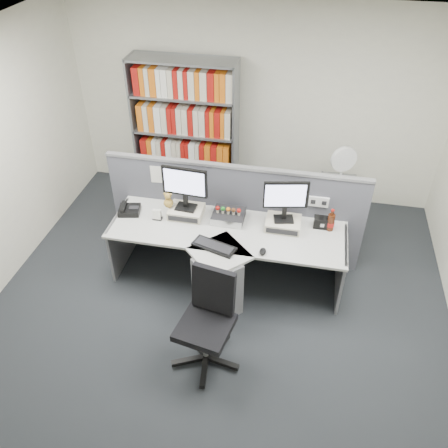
% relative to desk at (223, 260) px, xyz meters
% --- Properties ---
extents(ground, '(5.50, 5.50, 0.00)m').
position_rel_desk_xyz_m(ground, '(0.00, -0.60, -0.46)').
color(ground, '#2C3034').
rests_on(ground, ground).
extents(room_shell, '(5.04, 5.54, 2.72)m').
position_rel_desk_xyz_m(room_shell, '(0.00, -0.60, 1.33)').
color(room_shell, white).
rests_on(room_shell, ground).
extents(partition, '(3.00, 0.08, 1.27)m').
position_rel_desk_xyz_m(partition, '(0.00, 0.65, 0.19)').
color(partition, '#575863').
rests_on(partition, ground).
extents(desk, '(2.60, 1.20, 0.72)m').
position_rel_desk_xyz_m(desk, '(0.00, 0.00, 0.00)').
color(desk, beige).
rests_on(desk, ground).
extents(monitor_riser_left, '(0.38, 0.31, 0.10)m').
position_rel_desk_xyz_m(monitor_riser_left, '(-0.50, 0.38, 0.31)').
color(monitor_riser_left, beige).
rests_on(monitor_riser_left, desk).
extents(monitor_riser_right, '(0.38, 0.31, 0.10)m').
position_rel_desk_xyz_m(monitor_riser_right, '(0.60, 0.38, 0.31)').
color(monitor_riser_right, beige).
rests_on(monitor_riser_right, desk).
extents(monitor_left, '(0.51, 0.18, 0.52)m').
position_rel_desk_xyz_m(monitor_left, '(-0.50, 0.38, 0.67)').
color(monitor_left, black).
rests_on(monitor_left, monitor_riser_left).
extents(monitor_right, '(0.47, 0.19, 0.49)m').
position_rel_desk_xyz_m(monitor_right, '(0.60, 0.38, 0.65)').
color(monitor_right, black).
rests_on(monitor_right, monitor_riser_right).
extents(desktop_pc, '(0.35, 0.31, 0.09)m').
position_rel_desk_xyz_m(desktop_pc, '(-0.02, 0.40, 0.31)').
color(desktop_pc, black).
rests_on(desktop_pc, desk).
extents(figurines, '(0.29, 0.05, 0.09)m').
position_rel_desk_xyz_m(figurines, '(-0.02, 0.38, 0.41)').
color(figurines, beige).
rests_on(figurines, desktop_pc).
extents(keyboard, '(0.50, 0.30, 0.03)m').
position_rel_desk_xyz_m(keyboard, '(-0.07, -0.10, 0.28)').
color(keyboard, black).
rests_on(keyboard, desk).
extents(mouse, '(0.07, 0.11, 0.04)m').
position_rel_desk_xyz_m(mouse, '(0.44, -0.09, 0.28)').
color(mouse, black).
rests_on(mouse, desk).
extents(desk_phone, '(0.27, 0.26, 0.10)m').
position_rel_desk_xyz_m(desk_phone, '(-1.16, 0.30, 0.30)').
color(desk_phone, black).
rests_on(desk_phone, desk).
extents(desk_calendar, '(0.10, 0.08, 0.13)m').
position_rel_desk_xyz_m(desk_calendar, '(-0.81, 0.25, 0.32)').
color(desk_calendar, black).
rests_on(desk_calendar, desk).
extents(plush_toy, '(0.11, 0.11, 0.19)m').
position_rel_desk_xyz_m(plush_toy, '(-0.70, 0.37, 0.44)').
color(plush_toy, '#A78437').
rests_on(plush_toy, monitor_riser_left).
extents(speaker, '(0.19, 0.11, 0.13)m').
position_rel_desk_xyz_m(speaker, '(1.02, 0.47, 0.33)').
color(speaker, black).
rests_on(speaker, desk).
extents(cola_bottle, '(0.08, 0.08, 0.27)m').
position_rel_desk_xyz_m(cola_bottle, '(1.10, 0.44, 0.36)').
color(cola_bottle, '#3F190A').
rests_on(cola_bottle, desk).
extents(shelving_unit, '(1.41, 0.40, 2.00)m').
position_rel_desk_xyz_m(shelving_unit, '(-0.90, 1.85, 0.52)').
color(shelving_unit, gray).
rests_on(shelving_unit, ground).
extents(filing_cabinet, '(0.45, 0.61, 0.70)m').
position_rel_desk_xyz_m(filing_cabinet, '(1.20, 1.40, -0.11)').
color(filing_cabinet, gray).
rests_on(filing_cabinet, ground).
extents(desk_fan, '(0.31, 0.20, 0.54)m').
position_rel_desk_xyz_m(desk_fan, '(1.20, 1.40, 0.58)').
color(desk_fan, white).
rests_on(desk_fan, filing_cabinet).
extents(office_chair, '(0.66, 0.66, 1.01)m').
position_rel_desk_xyz_m(office_chair, '(0.04, -0.89, 0.08)').
color(office_chair, silver).
rests_on(office_chair, ground).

